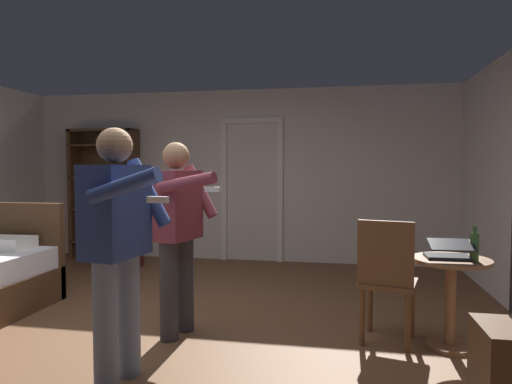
# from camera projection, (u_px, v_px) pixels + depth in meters

# --- Properties ---
(ground_plane) EXTENTS (7.36, 7.36, 0.00)m
(ground_plane) POSITION_uv_depth(u_px,v_px,m) (139.00, 343.00, 3.62)
(ground_plane) COLOR brown
(wall_back) EXTENTS (6.62, 0.12, 2.55)m
(wall_back) POSITION_uv_depth(u_px,v_px,m) (236.00, 175.00, 6.89)
(wall_back) COLOR silver
(wall_back) RESTS_ON ground_plane
(doorway_frame) EXTENTS (0.93, 0.08, 2.13)m
(doorway_frame) POSITION_uv_depth(u_px,v_px,m) (252.00, 179.00, 6.77)
(doorway_frame) COLOR white
(doorway_frame) RESTS_ON ground_plane
(bookshelf) EXTENTS (1.05, 0.32, 1.98)m
(bookshelf) POSITION_uv_depth(u_px,v_px,m) (105.00, 189.00, 7.06)
(bookshelf) COLOR #4C331E
(bookshelf) RESTS_ON ground_plane
(side_table) EXTENTS (0.58, 0.58, 0.70)m
(side_table) POSITION_uv_depth(u_px,v_px,m) (451.00, 288.00, 3.50)
(side_table) COLOR brown
(side_table) RESTS_ON ground_plane
(laptop) EXTENTS (0.33, 0.33, 0.16)m
(laptop) POSITION_uv_depth(u_px,v_px,m) (449.00, 252.00, 3.44)
(laptop) COLOR black
(laptop) RESTS_ON side_table
(bottle_on_table) EXTENTS (0.06, 0.06, 0.26)m
(bottle_on_table) POSITION_uv_depth(u_px,v_px,m) (474.00, 246.00, 3.37)
(bottle_on_table) COLOR #325625
(bottle_on_table) RESTS_ON side_table
(wooden_chair) EXTENTS (0.51, 0.51, 0.99)m
(wooden_chair) POSITION_uv_depth(u_px,v_px,m) (387.00, 276.00, 3.57)
(wooden_chair) COLOR brown
(wooden_chair) RESTS_ON ground_plane
(person_blue_shirt) EXTENTS (0.65, 0.66, 1.65)m
(person_blue_shirt) POSITION_uv_depth(u_px,v_px,m) (118.00, 237.00, 2.90)
(person_blue_shirt) COLOR slate
(person_blue_shirt) RESTS_ON ground_plane
(person_striped_shirt) EXTENTS (0.66, 0.69, 1.60)m
(person_striped_shirt) POSITION_uv_depth(u_px,v_px,m) (178.00, 225.00, 3.74)
(person_striped_shirt) COLOR #333338
(person_striped_shirt) RESTS_ON ground_plane
(suitcase_dark) EXTENTS (0.57, 0.33, 0.35)m
(suitcase_dark) POSITION_uv_depth(u_px,v_px,m) (119.00, 255.00, 6.35)
(suitcase_dark) COLOR #4C1919
(suitcase_dark) RESTS_ON ground_plane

